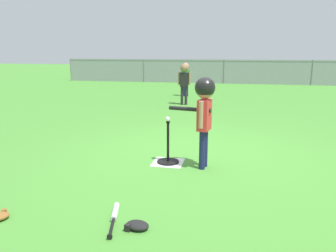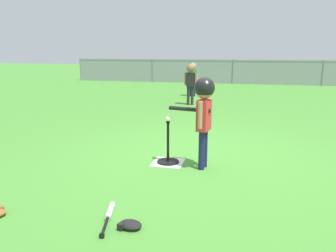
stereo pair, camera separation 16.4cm
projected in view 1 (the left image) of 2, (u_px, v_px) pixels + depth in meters
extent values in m
plane|color=#478C33|center=(197.00, 154.00, 5.27)|extent=(60.00, 60.00, 0.00)
cube|color=white|center=(168.00, 162.00, 4.87)|extent=(0.44, 0.44, 0.01)
cylinder|color=black|center=(168.00, 162.00, 4.86)|extent=(0.32, 0.32, 0.03)
cylinder|color=black|center=(168.00, 141.00, 4.79)|extent=(0.04, 0.04, 0.59)
cylinder|color=black|center=(168.00, 122.00, 4.73)|extent=(0.06, 0.06, 0.02)
sphere|color=white|center=(168.00, 119.00, 4.72)|extent=(0.07, 0.07, 0.07)
cylinder|color=#191E4C|center=(202.00, 150.00, 4.55)|extent=(0.08, 0.08, 0.54)
cylinder|color=#191E4C|center=(205.00, 148.00, 4.66)|extent=(0.08, 0.08, 0.54)
cube|color=red|center=(204.00, 115.00, 4.49)|extent=(0.19, 0.26, 0.42)
cylinder|color=tan|center=(201.00, 115.00, 4.35)|extent=(0.06, 0.06, 0.36)
cylinder|color=tan|center=(208.00, 111.00, 4.62)|extent=(0.06, 0.06, 0.36)
sphere|color=tan|center=(205.00, 90.00, 4.42)|extent=(0.24, 0.24, 0.24)
sphere|color=black|center=(205.00, 88.00, 4.41)|extent=(0.28, 0.28, 0.28)
cylinder|color=black|center=(190.00, 109.00, 4.56)|extent=(0.60, 0.18, 0.06)
cylinder|color=#262626|center=(186.00, 96.00, 9.90)|extent=(0.08, 0.08, 0.54)
cylinder|color=#262626|center=(182.00, 96.00, 9.91)|extent=(0.08, 0.08, 0.54)
cube|color=black|center=(184.00, 80.00, 9.80)|extent=(0.25, 0.17, 0.42)
cylinder|color=#8C6647|center=(189.00, 79.00, 9.78)|extent=(0.06, 0.06, 0.36)
cylinder|color=#8C6647|center=(179.00, 79.00, 9.80)|extent=(0.06, 0.06, 0.36)
sphere|color=#8C6647|center=(184.00, 68.00, 9.72)|extent=(0.24, 0.24, 0.24)
cylinder|color=#191E4C|center=(187.00, 89.00, 11.72)|extent=(0.08, 0.08, 0.52)
cylinder|color=#191E4C|center=(184.00, 89.00, 11.73)|extent=(0.08, 0.08, 0.52)
cube|color=green|center=(186.00, 76.00, 11.62)|extent=(0.25, 0.16, 0.40)
cylinder|color=tan|center=(190.00, 75.00, 11.60)|extent=(0.06, 0.06, 0.35)
cylinder|color=tan|center=(181.00, 75.00, 11.62)|extent=(0.06, 0.06, 0.35)
sphere|color=tan|center=(186.00, 66.00, 11.54)|extent=(0.23, 0.23, 0.23)
cylinder|color=silver|center=(115.00, 212.00, 3.33)|extent=(0.13, 0.31, 0.06)
cylinder|color=black|center=(112.00, 228.00, 3.03)|extent=(0.10, 0.30, 0.03)
cylinder|color=black|center=(110.00, 237.00, 2.88)|extent=(0.05, 0.03, 0.05)
cube|color=brown|center=(4.00, 212.00, 3.31)|extent=(0.06, 0.06, 0.06)
ellipsoid|color=black|center=(138.00, 225.00, 3.06)|extent=(0.25, 0.20, 0.07)
cube|color=black|center=(127.00, 228.00, 3.02)|extent=(0.06, 0.05, 0.06)
cylinder|color=slate|center=(71.00, 70.00, 17.54)|extent=(0.06, 0.06, 1.15)
cylinder|color=slate|center=(144.00, 71.00, 16.77)|extent=(0.06, 0.06, 1.15)
cylinder|color=slate|center=(224.00, 72.00, 16.00)|extent=(0.06, 0.06, 1.15)
cylinder|color=slate|center=(312.00, 73.00, 15.23)|extent=(0.06, 0.06, 1.15)
cube|color=gray|center=(224.00, 61.00, 15.88)|extent=(16.00, 0.03, 0.03)
cube|color=gray|center=(224.00, 72.00, 16.00)|extent=(16.00, 0.01, 1.15)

